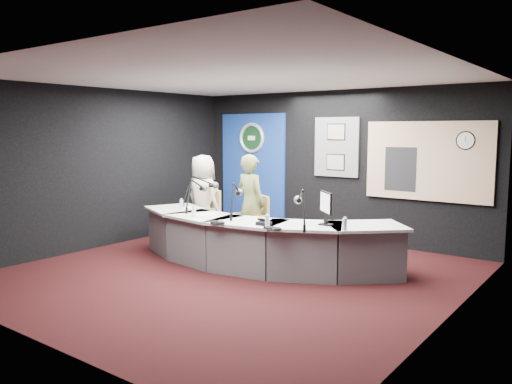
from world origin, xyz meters
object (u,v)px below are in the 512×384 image
Objects in this scene: armchair_right at (251,221)px; person_man at (203,199)px; broadcast_desk at (254,241)px; person_woman at (251,203)px; armchair_left at (203,219)px.

person_man is (-1.18, 0.10, 0.27)m from armchair_right.
broadcast_desk is 1.01m from person_woman.
armchair_right is (-0.59, 0.69, 0.16)m from broadcast_desk.
broadcast_desk is at bearing -10.95° from armchair_left.
armchair_right is 0.64× the size of person_woman.
person_woman is (-0.00, 0.00, 0.30)m from armchair_right.
person_man is (-1.77, 0.78, 0.43)m from broadcast_desk.
armchair_left is 1.19m from armchair_right.
person_man reaches higher than broadcast_desk.
person_man is at bearing 4.19° from person_woman.
armchair_right is 1.22m from person_man.
armchair_right is 0.66× the size of person_man.
armchair_left is at bearing 4.19° from person_woman.
person_man is 1.18m from person_woman.
armchair_left is 1.25m from person_woman.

